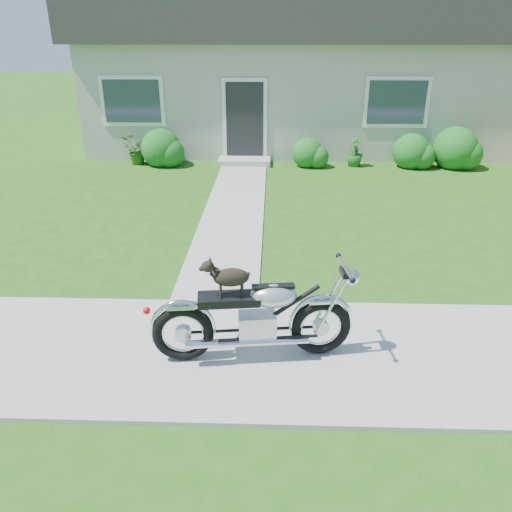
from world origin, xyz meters
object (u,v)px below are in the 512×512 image
Objects in this scene: house at (297,71)px; motorcycle_with_dog at (256,316)px; potted_plant_left at (136,151)px; potted_plant_right at (355,152)px.

house reaches higher than motorcycle_with_dog.
potted_plant_left is 5.86m from potted_plant_right.
house is at bearing 37.97° from potted_plant_left.
house is at bearing 79.13° from motorcycle_with_dog.
potted_plant_right is at bearing 0.00° from potted_plant_left.
house is 16.17× the size of potted_plant_right.
motorcycle_with_dog reaches higher than potted_plant_left.
potted_plant_left is at bearing 180.00° from potted_plant_right.
potted_plant_left is at bearing -142.03° from house.
potted_plant_right is (1.45, -3.44, -1.77)m from house.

